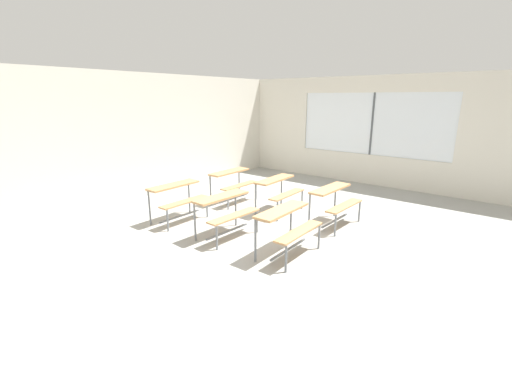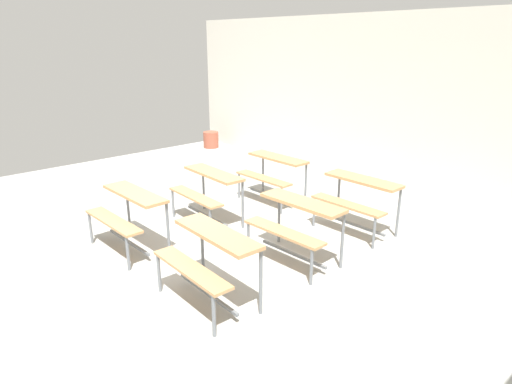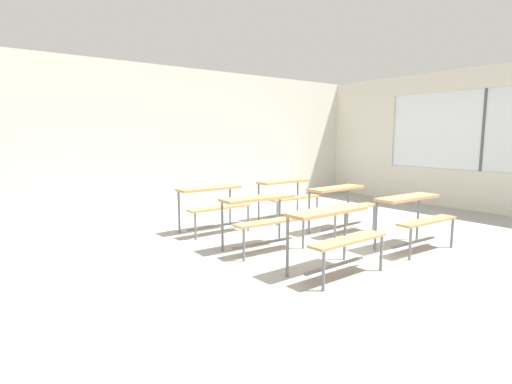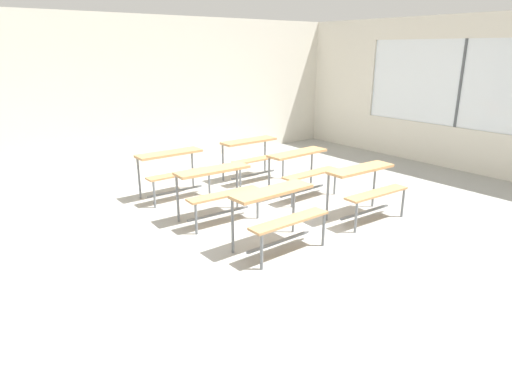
% 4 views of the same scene
% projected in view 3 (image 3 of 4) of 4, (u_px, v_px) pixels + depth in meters
% --- Properties ---
extents(ground, '(10.00, 9.00, 0.05)m').
position_uv_depth(ground, '(337.00, 263.00, 5.11)').
color(ground, '#9E9E99').
extents(wall_back, '(10.00, 0.12, 3.00)m').
position_uv_depth(wall_back, '(176.00, 140.00, 8.44)').
color(wall_back, silver).
rests_on(wall_back, ground).
extents(desk_bench_r0c0, '(1.11, 0.61, 0.74)m').
position_uv_depth(desk_bench_r0c0, '(334.00, 226.00, 4.59)').
color(desk_bench_r0c0, tan).
rests_on(desk_bench_r0c0, ground).
extents(desk_bench_r0c1, '(1.12, 0.63, 0.74)m').
position_uv_depth(desk_bench_r0c1, '(414.00, 210.00, 5.60)').
color(desk_bench_r0c1, tan).
rests_on(desk_bench_r0c1, ground).
extents(desk_bench_r1c0, '(1.13, 0.64, 0.74)m').
position_uv_depth(desk_bench_r1c0, '(262.00, 210.00, 5.56)').
color(desk_bench_r1c0, tan).
rests_on(desk_bench_r1c0, ground).
extents(desk_bench_r1c1, '(1.12, 0.62, 0.74)m').
position_uv_depth(desk_bench_r1c1, '(341.00, 198.00, 6.60)').
color(desk_bench_r1c1, tan).
rests_on(desk_bench_r1c1, ground).
extents(desk_bench_r2c0, '(1.10, 0.59, 0.74)m').
position_uv_depth(desk_bench_r2c0, '(213.00, 198.00, 6.59)').
color(desk_bench_r2c0, tan).
rests_on(desk_bench_r2c0, ground).
extents(desk_bench_r2c1, '(1.10, 0.59, 0.74)m').
position_uv_depth(desk_bench_r2c1, '(287.00, 190.00, 7.59)').
color(desk_bench_r2c1, tan).
rests_on(desk_bench_r2c1, ground).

